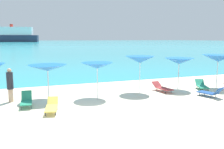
{
  "coord_description": "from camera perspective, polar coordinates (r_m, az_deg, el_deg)",
  "views": [
    {
      "loc": [
        -2.59,
        -9.84,
        3.48
      ],
      "look_at": [
        2.54,
        4.19,
        1.2
      ],
      "focal_mm": 37.73,
      "sensor_mm": 36.0,
      "label": 1
    }
  ],
  "objects": [
    {
      "name": "lounge_chair_2",
      "position": [
        17.4,
        20.92,
        -2.46
      ],
      "size": [
        1.22,
        1.7,
        0.62
      ],
      "rotation": [
        0.0,
        0.0,
        -0.44
      ],
      "color": "#268C66",
      "rests_on": "ground_plane"
    },
    {
      "name": "beachgoer_1",
      "position": [
        14.13,
        -23.47,
        -2.14
      ],
      "size": [
        0.35,
        0.35,
        1.89
      ],
      "rotation": [
        0.0,
        0.0,
        5.36
      ],
      "color": "#DBAA84",
      "rests_on": "ground_plane"
    },
    {
      "name": "umbrella_5",
      "position": [
        13.71,
        -3.6,
        2.15
      ],
      "size": [
        1.85,
        1.85,
        2.11
      ],
      "color": "silver",
      "rests_on": "ground_plane"
    },
    {
      "name": "lounge_chair_1",
      "position": [
        11.73,
        -14.41,
        -7.46
      ],
      "size": [
        0.82,
        1.68,
        0.58
      ],
      "rotation": [
        0.0,
        0.0,
        -0.19
      ],
      "color": "#D8BF4C",
      "rests_on": "ground_plane"
    },
    {
      "name": "lounge_chair_8",
      "position": [
        16.01,
        12.04,
        -3.07
      ],
      "size": [
        0.78,
        1.7,
        0.57
      ],
      "rotation": [
        0.0,
        0.0,
        0.13
      ],
      "color": "#A53333",
      "rests_on": "ground_plane"
    },
    {
      "name": "ocean_water",
      "position": [
        237.78,
        -19.61,
        7.35
      ],
      "size": [
        650.0,
        440.0,
        0.02
      ],
      "primitive_type": "cube",
      "color": "#2DADBC",
      "rests_on": "ground_plane"
    },
    {
      "name": "umbrella_4",
      "position": [
        13.75,
        -15.34,
        1.53
      ],
      "size": [
        2.19,
        2.19,
        2.02
      ],
      "color": "silver",
      "rests_on": "ground_plane"
    },
    {
      "name": "lounge_chair_5",
      "position": [
        13.01,
        -20.04,
        -5.9
      ],
      "size": [
        0.6,
        1.37,
        0.73
      ],
      "rotation": [
        0.0,
        0.0,
        -0.05
      ],
      "color": "#268C66",
      "rests_on": "ground_plane"
    },
    {
      "name": "umbrella_7",
      "position": [
        16.7,
        15.94,
        3.14
      ],
      "size": [
        2.08,
        2.08,
        2.18
      ],
      "color": "silver",
      "rests_on": "ground_plane"
    },
    {
      "name": "ground_plane",
      "position": [
        20.33,
        -12.44,
        -1.81
      ],
      "size": [
        50.0,
        100.0,
        0.3
      ],
      "primitive_type": "cube",
      "color": "beige"
    },
    {
      "name": "umbrella_8",
      "position": [
        18.1,
        24.32,
        3.57
      ],
      "size": [
        2.22,
        2.22,
        2.36
      ],
      "color": "silver",
      "rests_on": "ground_plane"
    },
    {
      "name": "umbrella_6",
      "position": [
        15.16,
        6.8,
        3.6
      ],
      "size": [
        1.91,
        1.91,
        2.38
      ],
      "color": "silver",
      "rests_on": "ground_plane"
    },
    {
      "name": "cruise_ship",
      "position": [
        272.01,
        -22.02,
        8.79
      ],
      "size": [
        43.42,
        18.92,
        18.6
      ],
      "rotation": [
        0.0,
        0.0,
        -0.24
      ],
      "color": "#262D47",
      "rests_on": "ocean_water"
    },
    {
      "name": "lounge_chair_4",
      "position": [
        15.38,
        22.8,
        -3.99
      ],
      "size": [
        1.02,
        1.57,
        0.68
      ],
      "rotation": [
        0.0,
        0.0,
        3.44
      ],
      "color": "#1E478C",
      "rests_on": "ground_plane"
    }
  ]
}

